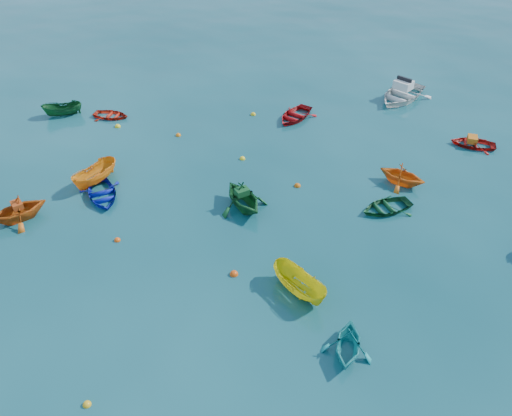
% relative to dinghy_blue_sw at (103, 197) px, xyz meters
% --- Properties ---
extents(ground, '(160.00, 160.00, 0.00)m').
position_rel_dinghy_blue_sw_xyz_m(ground, '(8.16, -2.85, 0.00)').
color(ground, '#093C43').
rests_on(ground, ground).
extents(dinghy_blue_sw, '(3.79, 3.72, 0.64)m').
position_rel_dinghy_blue_sw_xyz_m(dinghy_blue_sw, '(0.00, 0.00, 0.00)').
color(dinghy_blue_sw, '#0D1BA4').
rests_on(dinghy_blue_sw, ground).
extents(dinghy_orange_w, '(3.46, 3.61, 1.47)m').
position_rel_dinghy_blue_sw_xyz_m(dinghy_orange_w, '(-2.58, -3.29, 0.00)').
color(dinghy_orange_w, '#CE5A13').
rests_on(dinghy_orange_w, ground).
extents(sampan_yellow_mid, '(3.22, 2.39, 1.17)m').
position_rel_dinghy_blue_sw_xyz_m(sampan_yellow_mid, '(12.13, -2.01, 0.00)').
color(sampan_yellow_mid, yellow).
rests_on(sampan_yellow_mid, ground).
extents(dinghy_green_e, '(3.38, 3.40, 0.58)m').
position_rel_dinghy_blue_sw_xyz_m(dinghy_green_e, '(14.17, 5.34, 0.00)').
color(dinghy_green_e, '#125027').
rests_on(dinghy_green_e, ground).
extents(dinghy_cyan_se, '(2.40, 2.66, 1.22)m').
position_rel_dinghy_blue_sw_xyz_m(dinghy_cyan_se, '(14.88, -4.12, 0.00)').
color(dinghy_cyan_se, teal).
rests_on(dinghy_cyan_se, ground).
extents(dinghy_red_nw, '(2.79, 2.24, 0.51)m').
position_rel_dinghy_blue_sw_xyz_m(dinghy_red_nw, '(-5.42, 7.74, 0.00)').
color(dinghy_red_nw, red).
rests_on(dinghy_red_nw, ground).
extents(sampan_orange_n, '(1.48, 3.18, 1.19)m').
position_rel_dinghy_blue_sw_xyz_m(sampan_orange_n, '(-1.15, 0.96, 0.00)').
color(sampan_orange_n, orange).
rests_on(sampan_orange_n, ground).
extents(dinghy_green_n, '(3.96, 3.86, 1.59)m').
position_rel_dinghy_blue_sw_xyz_m(dinghy_green_n, '(7.31, 2.38, 0.00)').
color(dinghy_green_n, '#145624').
rests_on(dinghy_green_n, ground).
extents(dinghy_red_ne, '(2.95, 2.30, 0.56)m').
position_rel_dinghy_blue_sw_xyz_m(dinghy_red_ne, '(17.58, 14.14, 0.00)').
color(dinghy_red_ne, '#B5140F').
rests_on(dinghy_red_ne, ground).
extents(dinghy_red_far, '(2.82, 3.57, 0.67)m').
position_rel_dinghy_blue_sw_xyz_m(dinghy_red_far, '(6.10, 12.89, 0.00)').
color(dinghy_red_far, '#B70F12').
rests_on(dinghy_red_far, ground).
extents(dinghy_orange_far, '(2.88, 2.59, 1.35)m').
position_rel_dinghy_blue_sw_xyz_m(dinghy_orange_far, '(14.37, 8.08, 0.00)').
color(dinghy_orange_far, orange).
rests_on(dinghy_orange_far, ground).
extents(sampan_green_far, '(2.67, 2.48, 1.03)m').
position_rel_dinghy_blue_sw_xyz_m(sampan_green_far, '(-8.59, 6.57, 0.00)').
color(sampan_green_far, '#125023').
rests_on(sampan_green_far, ground).
extents(motorboat_white, '(4.61, 5.46, 1.57)m').
position_rel_dinghy_blue_sw_xyz_m(motorboat_white, '(12.08, 19.01, 0.00)').
color(motorboat_white, white).
rests_on(motorboat_white, ground).
extents(tarp_orange_a, '(0.80, 0.74, 0.31)m').
position_rel_dinghy_blue_sw_xyz_m(tarp_orange_a, '(-2.55, -3.24, 0.89)').
color(tarp_orange_a, '#B13E12').
rests_on(tarp_orange_a, dinghy_orange_w).
extents(tarp_green_b, '(0.83, 0.87, 0.34)m').
position_rel_dinghy_blue_sw_xyz_m(tarp_green_b, '(7.23, 2.44, 0.96)').
color(tarp_green_b, '#134F22').
rests_on(tarp_green_b, dinghy_green_n).
extents(tarp_orange_b, '(0.67, 0.83, 0.36)m').
position_rel_dinghy_blue_sw_xyz_m(tarp_orange_b, '(17.48, 14.12, 0.46)').
color(tarp_orange_b, orange).
rests_on(tarp_orange_b, dinghy_red_ne).
extents(buoy_or_a, '(0.31, 0.31, 0.31)m').
position_rel_dinghy_blue_sw_xyz_m(buoy_or_a, '(2.92, -2.56, 0.00)').
color(buoy_or_a, '#F2510D').
rests_on(buoy_or_a, ground).
extents(buoy_ye_a, '(0.30, 0.30, 0.30)m').
position_rel_dinghy_blue_sw_xyz_m(buoy_ye_a, '(7.32, -10.04, 0.00)').
color(buoy_ye_a, gold).
rests_on(buoy_ye_a, ground).
extents(buoy_or_b, '(0.39, 0.39, 0.39)m').
position_rel_dinghy_blue_sw_xyz_m(buoy_or_b, '(9.10, -2.23, 0.00)').
color(buoy_or_b, '#E2490C').
rests_on(buoy_or_b, ground).
extents(buoy_ye_b, '(0.38, 0.38, 0.38)m').
position_rel_dinghy_blue_sw_xyz_m(buoy_ye_b, '(-4.17, 6.80, 0.00)').
color(buoy_ye_b, yellow).
rests_on(buoy_ye_b, ground).
extents(buoy_or_c, '(0.35, 0.35, 0.35)m').
position_rel_dinghy_blue_sw_xyz_m(buoy_or_c, '(0.13, 7.48, 0.00)').
color(buoy_or_c, orange).
rests_on(buoy_or_c, ground).
extents(buoy_ye_c, '(0.35, 0.35, 0.35)m').
position_rel_dinghy_blue_sw_xyz_m(buoy_ye_c, '(5.16, 6.67, 0.00)').
color(buoy_ye_c, yellow).
rests_on(buoy_ye_c, ground).
extents(buoy_ye_d, '(0.37, 0.37, 0.37)m').
position_rel_dinghy_blue_sw_xyz_m(buoy_ye_d, '(3.30, 12.17, 0.00)').
color(buoy_ye_d, yellow).
rests_on(buoy_ye_d, ground).
extents(buoy_or_e, '(0.37, 0.37, 0.37)m').
position_rel_dinghy_blue_sw_xyz_m(buoy_or_e, '(9.20, 5.40, 0.00)').
color(buoy_or_e, '#D15D0B').
rests_on(buoy_or_e, ground).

